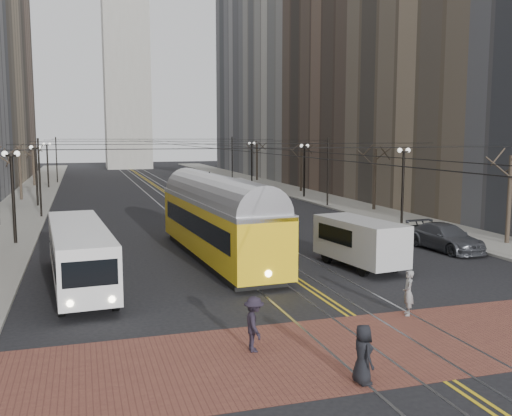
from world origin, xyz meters
TOP-DOWN VIEW (x-y plane):
  - ground at (0.00, 0.00)m, footprint 260.00×260.00m
  - sidewalk_left at (-15.00, 45.00)m, footprint 5.00×140.00m
  - sidewalk_right at (15.00, 45.00)m, footprint 5.00×140.00m
  - crosswalk_band at (0.00, -4.00)m, footprint 25.00×6.00m
  - streetcar_rails at (0.00, 45.00)m, footprint 4.80×130.00m
  - centre_lines at (0.00, 45.00)m, footprint 0.42×130.00m
  - building_right_mid at (25.50, 46.00)m, footprint 16.00×20.00m
  - building_right_midfar at (27.50, 66.00)m, footprint 20.00×20.00m
  - building_right_far at (25.50, 86.00)m, footprint 16.00×20.00m
  - lamp_posts at (-0.00, 28.75)m, footprint 27.60×57.20m
  - street_trees at (0.00, 35.25)m, footprint 31.68×53.28m
  - trolley_wires at (0.00, 34.83)m, footprint 25.96×120.00m
  - transit_bus at (-9.84, 6.63)m, footprint 3.08×11.20m
  - streetcar at (-2.50, 10.46)m, footprint 3.69×15.33m
  - rear_bus at (3.55, 27.09)m, footprint 2.83×10.84m
  - cargo_van at (4.00, 6.17)m, footprint 2.96×5.91m
  - sedan_grey at (4.00, 25.13)m, footprint 2.72×5.27m
  - sedan_parked at (11.00, 8.72)m, footprint 2.63×5.56m
  - pedestrian_a at (-2.40, -6.44)m, footprint 0.54×0.83m
  - pedestrian_b at (2.09, -1.50)m, footprint 0.64×0.75m
  - pedestrian_d at (-4.57, -3.28)m, footprint 0.73×1.18m

SIDE VIEW (x-z plane):
  - ground at x=0.00m, z-range 0.00..0.00m
  - streetcar_rails at x=0.00m, z-range 0.00..0.01m
  - crosswalk_band at x=0.00m, z-range 0.00..0.01m
  - centre_lines at x=0.00m, z-range 0.01..0.01m
  - sidewalk_left at x=-15.00m, z-range 0.00..0.15m
  - sidewalk_right at x=15.00m, z-range 0.00..0.15m
  - sedan_parked at x=11.00m, z-range 0.00..1.57m
  - pedestrian_a at x=-2.40m, z-range 0.01..1.68m
  - sedan_grey at x=4.00m, z-range 0.00..1.72m
  - pedestrian_b at x=2.09m, z-range 0.01..1.75m
  - pedestrian_d at x=-4.57m, z-range 0.01..1.78m
  - cargo_van at x=4.00m, z-range 0.00..2.50m
  - transit_bus at x=-9.84m, z-range 0.00..2.77m
  - rear_bus at x=3.55m, z-range 0.00..2.80m
  - streetcar at x=-2.50m, z-range 0.00..3.58m
  - street_trees at x=0.00m, z-range 0.00..5.60m
  - lamp_posts at x=0.00m, z-range 0.00..5.60m
  - trolley_wires at x=0.00m, z-range 0.47..7.07m
  - building_right_mid at x=25.50m, z-range 0.00..34.00m
  - building_right_far at x=25.50m, z-range 0.00..40.00m
  - building_right_midfar at x=27.50m, z-range 0.00..52.00m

